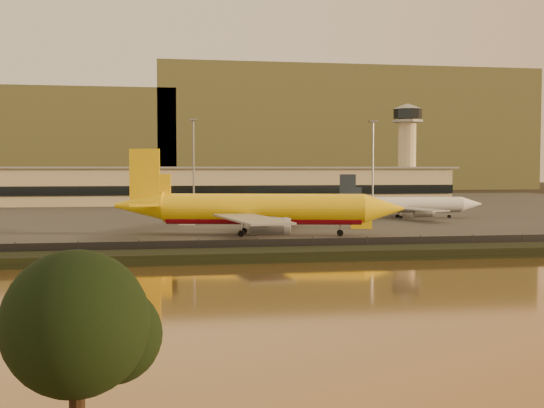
{
  "coord_description": "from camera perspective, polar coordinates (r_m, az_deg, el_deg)",
  "views": [
    {
      "loc": [
        -19.29,
        -106.23,
        12.26
      ],
      "look_at": [
        0.33,
        12.0,
        5.98
      ],
      "focal_mm": 45.0,
      "sensor_mm": 36.0,
      "label": 1
    }
  ],
  "objects": [
    {
      "name": "ground",
      "position": [
        108.66,
        0.87,
        -3.48
      ],
      "size": [
        900.0,
        900.0,
        0.0
      ],
      "primitive_type": "plane",
      "color": "black",
      "rests_on": "ground"
    },
    {
      "name": "embankment",
      "position": [
        92.02,
        2.76,
        -4.22
      ],
      "size": [
        320.0,
        7.0,
        1.4
      ],
      "primitive_type": "cube",
      "color": "black",
      "rests_on": "ground"
    },
    {
      "name": "tarmac",
      "position": [
        202.52,
        -3.94,
        -0.45
      ],
      "size": [
        320.0,
        220.0,
        0.2
      ],
      "primitive_type": "cube",
      "color": "#2D2D2D",
      "rests_on": "ground"
    },
    {
      "name": "perimeter_fence",
      "position": [
        95.84,
        2.26,
        -3.57
      ],
      "size": [
        300.0,
        0.05,
        2.2
      ],
      "primitive_type": "cube",
      "color": "black",
      "rests_on": "tarmac"
    },
    {
      "name": "terminal_building",
      "position": [
        231.91,
        -8.24,
        1.48
      ],
      "size": [
        202.0,
        25.0,
        12.6
      ],
      "color": "#C6B089",
      "rests_on": "tarmac"
    },
    {
      "name": "control_tower",
      "position": [
        253.66,
        11.24,
        5.07
      ],
      "size": [
        11.2,
        11.2,
        35.5
      ],
      "color": "#C6B089",
      "rests_on": "tarmac"
    },
    {
      "name": "apron_light_masts",
      "position": [
        184.48,
        1.3,
        4.07
      ],
      "size": [
        152.2,
        12.2,
        25.4
      ],
      "color": "slate",
      "rests_on": "tarmac"
    },
    {
      "name": "distant_hills",
      "position": [
        446.65,
        -9.64,
        5.41
      ],
      "size": [
        470.0,
        160.0,
        70.0
      ],
      "color": "brown",
      "rests_on": "ground"
    },
    {
      "name": "dhl_cargo_jet",
      "position": [
        122.06,
        -1.18,
        -0.48
      ],
      "size": [
        51.84,
        49.9,
        15.59
      ],
      "rotation": [
        0.0,
        0.0,
        -0.22
      ],
      "color": "yellow",
      "rests_on": "tarmac"
    },
    {
      "name": "white_narrowbody_jet",
      "position": [
        168.13,
        11.24,
        -0.09
      ],
      "size": [
        37.06,
        36.0,
        10.64
      ],
      "rotation": [
        0.0,
        0.0,
        -0.1
      ],
      "color": "white",
      "rests_on": "tarmac"
    },
    {
      "name": "gse_vehicle_yellow",
      "position": [
        137.79,
        7.47,
        -1.66
      ],
      "size": [
        4.41,
        2.58,
        1.86
      ],
      "primitive_type": "cube",
      "rotation": [
        0.0,
        0.0,
        -0.18
      ],
      "color": "yellow",
      "rests_on": "tarmac"
    },
    {
      "name": "gse_vehicle_white",
      "position": [
        145.78,
        -7.14,
        -1.45
      ],
      "size": [
        3.63,
        1.83,
        1.59
      ],
      "primitive_type": "cube",
      "rotation": [
        0.0,
        0.0,
        -0.07
      ],
      "color": "white",
      "rests_on": "tarmac"
    },
    {
      "name": "shore_tree",
      "position": [
        30.15,
        -15.35,
        -9.89
      ],
      "size": [
        6.67,
        6.19,
        8.89
      ],
      "rotation": [
        0.0,
        0.0,
        -0.23
      ],
      "color": "black",
      "rests_on": "ground"
    }
  ]
}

